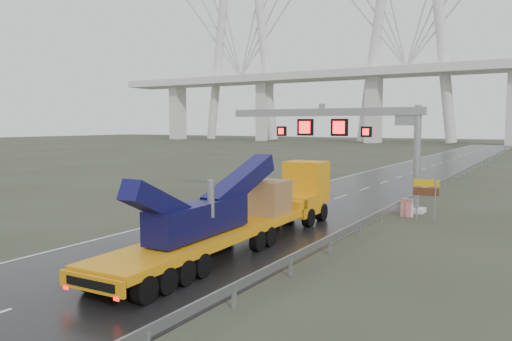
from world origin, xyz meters
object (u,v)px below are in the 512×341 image
Objects in this scene: striped_barrier at (407,208)px; exit_sign_pair at (426,191)px; sign_gantry at (349,129)px; heavy_haul_truck at (255,207)px.

exit_sign_pair is at bearing -23.71° from striped_barrier.
sign_gantry is 0.79× the size of heavy_haul_truck.
striped_barrier is (-1.31, 0.72, -1.24)m from exit_sign_pair.
heavy_haul_truck is at bearing -126.27° from exit_sign_pair.
sign_gantry reaches higher than striped_barrier.
exit_sign_pair is (6.01, -2.59, -3.79)m from sign_gantry.
sign_gantry is at bearing 86.19° from heavy_haul_truck.
sign_gantry is 5.72× the size of exit_sign_pair.
heavy_haul_truck is 11.79m from striped_barrier.
sign_gantry is 13.08m from heavy_haul_truck.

